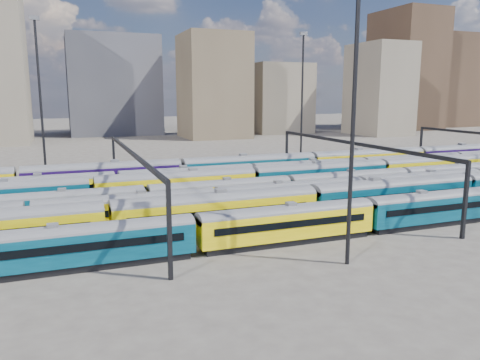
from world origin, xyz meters
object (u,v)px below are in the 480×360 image
object	(u,v)px
rake_1	(393,193)
rake_2	(215,200)
rake_0	(438,204)
mast_2	(354,100)

from	to	relation	value
rake_1	rake_2	size ratio (longest dim) A/B	1.32
rake_1	rake_2	xyz separation A→B (m)	(-20.70, 5.00, -0.33)
rake_0	rake_2	world-z (taller)	rake_2
rake_0	rake_2	size ratio (longest dim) A/B	1.11
rake_2	mast_2	world-z (taller)	mast_2
rake_0	rake_1	distance (m)	5.45
mast_2	rake_1	bearing A→B (deg)	40.16
rake_0	rake_1	world-z (taller)	rake_1
rake_0	mast_2	world-z (taller)	mast_2
rake_0	mast_2	xyz separation A→B (m)	(-16.35, -7.00, 11.58)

